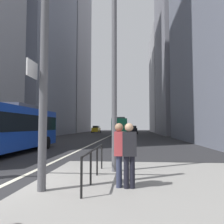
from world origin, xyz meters
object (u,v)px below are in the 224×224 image
at_px(street_lamp_post, 114,38).
at_px(pedestrian_waiting, 119,151).
at_px(city_bus_red_receding, 120,126).
at_px(pedestrian_walking, 129,152).
at_px(car_receding_near, 129,130).
at_px(city_bus_blue_oncoming, 8,126).
at_px(car_receding_far, 133,130).
at_px(car_oncoming_mid, 96,129).

height_order(street_lamp_post, pedestrian_waiting, street_lamp_post).
bearing_deg(city_bus_red_receding, pedestrian_walking, -86.91).
height_order(city_bus_red_receding, street_lamp_post, street_lamp_post).
xyz_separation_m(car_receding_near, street_lamp_post, (-0.16, -48.32, 4.29)).
distance_m(city_bus_blue_oncoming, car_receding_far, 40.08).
bearing_deg(car_receding_near, city_bus_red_receding, -95.36).
bearing_deg(car_receding_near, pedestrian_waiting, -89.86).
bearing_deg(car_receding_near, car_receding_far, -75.22).
bearing_deg(car_oncoming_mid, pedestrian_waiting, -80.39).
xyz_separation_m(street_lamp_post, pedestrian_walking, (0.58, -2.25, -4.14)).
bearing_deg(city_bus_red_receding, city_bus_blue_oncoming, -102.68).
bearing_deg(pedestrian_walking, city_bus_blue_oncoming, 135.65).
bearing_deg(car_receding_near, car_oncoming_mid, 156.22).
bearing_deg(street_lamp_post, pedestrian_waiting, -82.20).
height_order(city_bus_blue_oncoming, car_receding_near, city_bus_blue_oncoming).
distance_m(city_bus_blue_oncoming, city_bus_red_receding, 27.79).
bearing_deg(pedestrian_waiting, city_bus_blue_oncoming, 135.09).
bearing_deg(car_oncoming_mid, street_lamp_post, -80.32).
bearing_deg(city_bus_red_receding, pedestrian_waiting, -87.37).
relative_size(car_receding_near, car_receding_far, 1.07).
xyz_separation_m(car_receding_far, pedestrian_waiting, (-0.82, -46.83, 0.16)).
bearing_deg(car_oncoming_mid, pedestrian_walking, -80.12).
bearing_deg(city_bus_blue_oncoming, car_oncoming_mid, 91.86).
xyz_separation_m(car_oncoming_mid, pedestrian_walking, (9.50, -54.57, 0.16)).
bearing_deg(car_receding_far, car_receding_near, 104.78).
height_order(city_bus_red_receding, car_oncoming_mid, city_bus_red_receding).
height_order(city_bus_blue_oncoming, street_lamp_post, street_lamp_post).
relative_size(car_oncoming_mid, pedestrian_walking, 2.35).
relative_size(car_receding_far, pedestrian_waiting, 2.37).
xyz_separation_m(city_bus_blue_oncoming, pedestrian_walking, (7.98, -7.80, -0.69)).
relative_size(car_oncoming_mid, pedestrian_waiting, 2.35).
relative_size(city_bus_red_receding, car_receding_far, 2.72).
bearing_deg(pedestrian_walking, city_bus_red_receding, 93.09).
relative_size(city_bus_red_receding, pedestrian_waiting, 6.45).
height_order(city_bus_blue_oncoming, car_receding_far, city_bus_blue_oncoming).
xyz_separation_m(car_oncoming_mid, car_receding_far, (10.04, -7.61, 0.00)).
bearing_deg(pedestrian_waiting, street_lamp_post, 97.80).
bearing_deg(city_bus_blue_oncoming, car_receding_near, 79.97).
distance_m(car_receding_far, street_lamp_post, 44.93).
distance_m(pedestrian_waiting, pedestrian_walking, 0.32).
height_order(city_bus_blue_oncoming, car_oncoming_mid, city_bus_blue_oncoming).
distance_m(car_oncoming_mid, pedestrian_waiting, 55.21).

